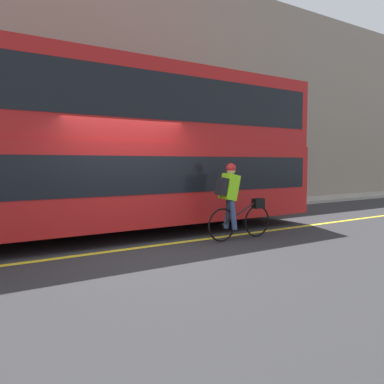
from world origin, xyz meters
TOP-DOWN VIEW (x-y plane):
  - ground_plane at (0.00, 0.00)m, footprint 80.00×80.00m
  - road_center_line at (0.00, 0.14)m, footprint 50.00×0.14m
  - sidewalk_curb at (0.00, 4.40)m, footprint 60.00×1.63m
  - building_facade at (0.00, 5.37)m, footprint 60.00×0.30m
  - bus at (0.33, 1.65)m, footprint 9.65×2.56m
  - cyclist_on_bike at (2.14, -0.25)m, footprint 1.68×0.32m

SIDE VIEW (x-z plane):
  - ground_plane at x=0.00m, z-range 0.00..0.00m
  - road_center_line at x=0.00m, z-range 0.00..0.01m
  - sidewalk_curb at x=0.00m, z-range 0.00..0.12m
  - cyclist_on_bike at x=2.14m, z-range 0.06..1.71m
  - bus at x=0.33m, z-range 0.21..4.01m
  - building_facade at x=0.00m, z-range 0.00..8.37m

